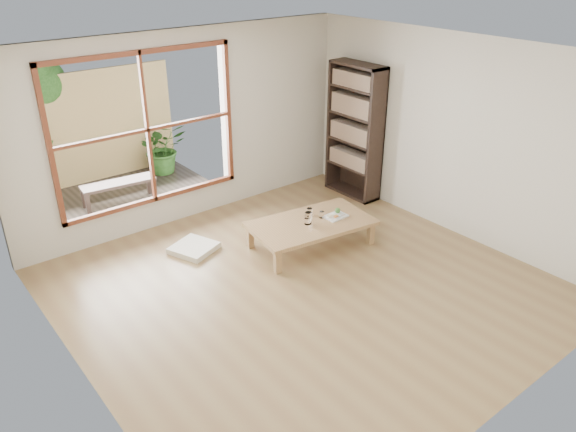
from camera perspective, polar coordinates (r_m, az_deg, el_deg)
name	(u,v)px	position (r m, az deg, el deg)	size (l,w,h in m)	color
ground	(303,287)	(6.51, 1.50, -7.20)	(5.00, 5.00, 0.00)	olive
low_table	(311,225)	(7.21, 2.34, -0.90)	(1.66, 1.09, 0.34)	#AB7E53
floor_cushion	(194,248)	(7.31, -9.55, -3.22)	(0.50, 0.50, 0.07)	silver
bookshelf	(355,131)	(8.56, 6.81, 8.53)	(0.32, 0.91, 2.02)	#30211A
glass_tall	(308,218)	(7.12, 2.08, -0.21)	(0.09, 0.09, 0.16)	silver
glass_mid	(322,215)	(7.30, 3.46, 0.15)	(0.06, 0.06, 0.09)	silver
glass_short	(309,212)	(7.36, 2.20, 0.44)	(0.07, 0.07, 0.10)	silver
glass_small	(307,221)	(7.12, 1.94, -0.54)	(0.07, 0.07, 0.09)	silver
food_tray	(336,215)	(7.35, 4.89, 0.12)	(0.30, 0.22, 0.09)	white
deck	(124,200)	(8.98, -16.32, 1.59)	(2.80, 2.00, 0.05)	#372F28
garden_bench	(118,186)	(8.72, -16.84, 2.98)	(1.10, 0.43, 0.34)	#30211A
bamboo_fence	(90,128)	(9.56, -19.44, 8.44)	(2.80, 0.06, 1.80)	tan
shrub_right	(163,148)	(9.70, -12.60, 6.76)	(0.77, 0.67, 0.86)	#326525
shrub_left	(40,170)	(9.04, -23.92, 4.28)	(0.57, 0.46, 1.04)	#326525
garden_tree	(31,85)	(9.48, -24.63, 12.00)	(1.04, 0.85, 2.22)	#4C3D2D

